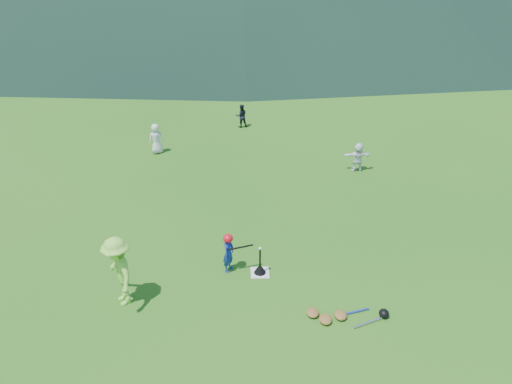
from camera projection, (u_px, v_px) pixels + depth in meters
ground at (260, 273)px, 12.26m from camera, size 120.00×120.00×0.00m
home_plate at (260, 273)px, 12.26m from camera, size 0.45×0.45×0.02m
baseball at (260, 248)px, 11.91m from camera, size 0.08×0.08×0.08m
batter_child at (229, 253)px, 12.13m from camera, size 0.38×0.44×1.02m
adult_coach at (119, 272)px, 10.95m from camera, size 1.06×1.27×1.71m
fielder_a at (156, 139)px, 18.25m from camera, size 0.65×0.56×1.12m
fielder_b at (241, 116)px, 20.57m from camera, size 0.53×0.45×0.97m
fielder_d at (358, 157)px, 16.97m from camera, size 0.95×0.31×1.03m
batting_tee at (260, 269)px, 12.20m from camera, size 0.30×0.30×0.68m
batter_gear at (229, 239)px, 11.93m from camera, size 0.73×0.27×0.38m
equipment_pile at (341, 315)px, 10.87m from camera, size 1.80×0.65×0.19m
outfield_fence at (242, 26)px, 36.41m from camera, size 70.07×0.08×1.33m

